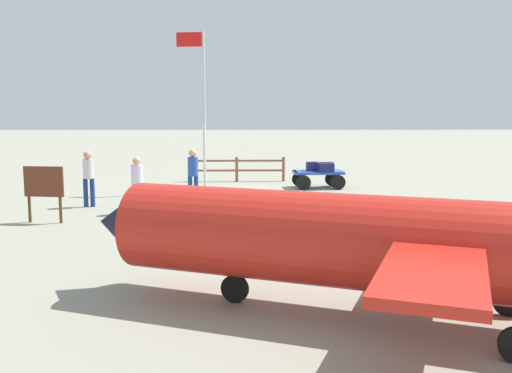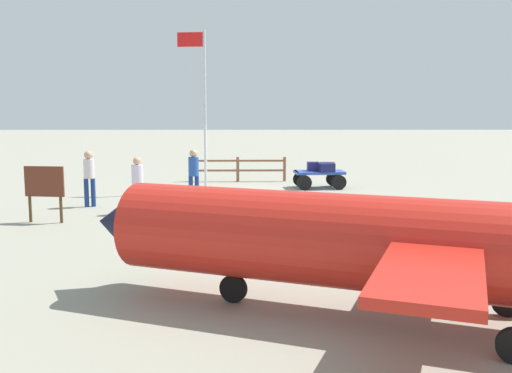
# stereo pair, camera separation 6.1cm
# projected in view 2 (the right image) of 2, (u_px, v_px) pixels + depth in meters

# --- Properties ---
(ground_plane) EXTENTS (120.00, 120.00, 0.00)m
(ground_plane) POSITION_uv_depth(u_px,v_px,m) (250.00, 196.00, 19.86)
(ground_plane) COLOR gray
(luggage_cart) EXTENTS (1.92, 1.28, 0.65)m
(luggage_cart) POSITION_uv_depth(u_px,v_px,m) (319.00, 176.00, 21.70)
(luggage_cart) COLOR #3151B4
(luggage_cart) RESTS_ON ground
(suitcase_navy) EXTENTS (0.63, 0.38, 0.36)m
(suitcase_navy) POSITION_uv_depth(u_px,v_px,m) (326.00, 166.00, 21.62)
(suitcase_navy) COLOR gray
(suitcase_navy) RESTS_ON luggage_cart
(suitcase_olive) EXTENTS (0.64, 0.41, 0.34)m
(suitcase_olive) POSITION_uv_depth(u_px,v_px,m) (316.00, 166.00, 21.70)
(suitcase_olive) COLOR navy
(suitcase_olive) RESTS_ON luggage_cart
(suitcase_tan) EXTENTS (0.63, 0.46, 0.32)m
(suitcase_tan) POSITION_uv_depth(u_px,v_px,m) (327.00, 168.00, 21.29)
(suitcase_tan) COLOR #171B52
(suitcase_tan) RESTS_ON luggage_cart
(worker_lead) EXTENTS (0.40, 0.40, 1.69)m
(worker_lead) POSITION_uv_depth(u_px,v_px,m) (194.00, 171.00, 18.58)
(worker_lead) COLOR navy
(worker_lead) RESTS_ON ground
(worker_trailing) EXTENTS (0.46, 0.46, 1.63)m
(worker_trailing) POSITION_uv_depth(u_px,v_px,m) (138.00, 181.00, 16.39)
(worker_trailing) COLOR navy
(worker_trailing) RESTS_ON ground
(worker_supervisor) EXTENTS (0.41, 0.41, 1.73)m
(worker_supervisor) POSITION_uv_depth(u_px,v_px,m) (89.00, 174.00, 17.52)
(worker_supervisor) COLOR navy
(worker_supervisor) RESTS_ON ground
(airplane_near) EXTENTS (10.10, 5.91, 3.01)m
(airplane_near) POSITION_uv_depth(u_px,v_px,m) (417.00, 246.00, 7.88)
(airplane_near) COLOR red
(airplane_near) RESTS_ON ground
(flagpole) EXTENTS (1.00, 0.13, 5.74)m
(flagpole) POSITION_uv_depth(u_px,v_px,m) (202.00, 99.00, 20.34)
(flagpole) COLOR silver
(flagpole) RESTS_ON ground
(signboard) EXTENTS (1.08, 0.20, 1.50)m
(signboard) POSITION_uv_depth(u_px,v_px,m) (44.00, 186.00, 15.09)
(signboard) COLOR #4C3319
(signboard) RESTS_ON ground
(wooden_fence) EXTENTS (3.99, 0.17, 1.01)m
(wooden_fence) POSITION_uv_depth(u_px,v_px,m) (238.00, 167.00, 23.65)
(wooden_fence) COLOR brown
(wooden_fence) RESTS_ON ground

